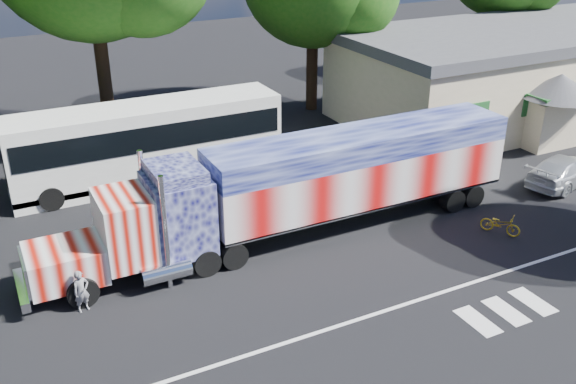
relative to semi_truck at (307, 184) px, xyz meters
name	(u,v)px	position (x,y,z in m)	size (l,w,h in m)	color
ground	(326,271)	(-0.73, -2.79, -2.16)	(100.00, 100.00, 0.00)	black
lane_markings	(430,313)	(0.98, -6.56, -2.15)	(30.00, 2.67, 0.01)	silver
semi_truck	(307,184)	(0.00, 0.00, 0.00)	(19.66, 3.11, 4.19)	black
coach_bus	(148,142)	(-4.01, 8.14, -0.27)	(12.55, 2.92, 3.65)	silver
hall_building	(521,70)	(19.19, 8.06, 0.46)	(22.40, 12.80, 5.20)	beige
parked_car	(565,170)	(13.03, -1.18, -1.47)	(1.91, 4.71, 1.37)	silver
woman	(81,291)	(-8.97, -1.29, -1.43)	(0.53, 0.35, 1.46)	slate
bicycle	(500,224)	(6.88, -3.49, -1.74)	(0.55, 1.58, 0.83)	gold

